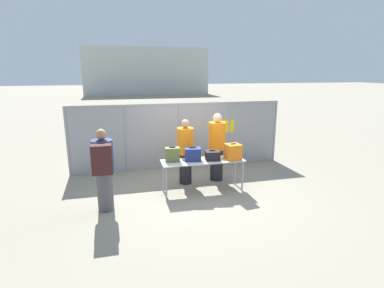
{
  "coord_description": "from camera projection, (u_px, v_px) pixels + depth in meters",
  "views": [
    {
      "loc": [
        -1.75,
        -6.72,
        2.86
      ],
      "look_at": [
        0.05,
        0.48,
        1.05
      ],
      "focal_mm": 28.0,
      "sensor_mm": 36.0,
      "label": 1
    }
  ],
  "objects": [
    {
      "name": "utility_trailer",
      "position": [
        213.0,
        141.0,
        10.9
      ],
      "size": [
        3.85,
        2.2,
        0.62
      ],
      "color": "#B2B2B7",
      "rests_on": "ground_plane"
    },
    {
      "name": "suitcase_olive",
      "position": [
        172.0,
        155.0,
        7.03
      ],
      "size": [
        0.36,
        0.24,
        0.36
      ],
      "color": "#566033",
      "rests_on": "inspection_table"
    },
    {
      "name": "security_worker_far",
      "position": [
        217.0,
        146.0,
        7.9
      ],
      "size": [
        0.45,
        0.45,
        1.8
      ],
      "rotation": [
        0.0,
        0.0,
        3.6
      ],
      "color": "black",
      "rests_on": "ground_plane"
    },
    {
      "name": "inspection_table",
      "position": [
        203.0,
        163.0,
        7.18
      ],
      "size": [
        1.99,
        0.61,
        0.78
      ],
      "color": "#B2B2AD",
      "rests_on": "ground_plane"
    },
    {
      "name": "suitcase_orange",
      "position": [
        233.0,
        152.0,
        7.21
      ],
      "size": [
        0.38,
        0.36,
        0.4
      ],
      "color": "orange",
      "rests_on": "inspection_table"
    },
    {
      "name": "suitcase_black",
      "position": [
        212.0,
        155.0,
        7.17
      ],
      "size": [
        0.37,
        0.33,
        0.24
      ],
      "color": "black",
      "rests_on": "inspection_table"
    },
    {
      "name": "fence_section",
      "position": [
        180.0,
        135.0,
        8.89
      ],
      "size": [
        6.33,
        0.07,
        1.96
      ],
      "color": "gray",
      "rests_on": "ground_plane"
    },
    {
      "name": "security_worker_near",
      "position": [
        185.0,
        151.0,
        7.67
      ],
      "size": [
        0.42,
        0.42,
        1.69
      ],
      "rotation": [
        0.0,
        0.0,
        3.09
      ],
      "color": "black",
      "rests_on": "ground_plane"
    },
    {
      "name": "distant_hangar",
      "position": [
        145.0,
        71.0,
        39.4
      ],
      "size": [
        15.0,
        8.17,
        5.65
      ],
      "color": "#B2B7B2",
      "rests_on": "ground_plane"
    },
    {
      "name": "suitcase_navy",
      "position": [
        193.0,
        154.0,
        7.1
      ],
      "size": [
        0.42,
        0.34,
        0.33
      ],
      "color": "navy",
      "rests_on": "inspection_table"
    },
    {
      "name": "traveler_hooded",
      "position": [
        103.0,
        168.0,
        6.07
      ],
      "size": [
        0.43,
        0.67,
        1.74
      ],
      "rotation": [
        0.0,
        0.0,
        -0.01
      ],
      "color": "#4C4C51",
      "rests_on": "ground_plane"
    },
    {
      "name": "ground_plane",
      "position": [
        195.0,
        190.0,
        7.42
      ],
      "size": [
        120.0,
        120.0,
        0.0
      ],
      "primitive_type": "plane",
      "color": "gray"
    }
  ]
}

